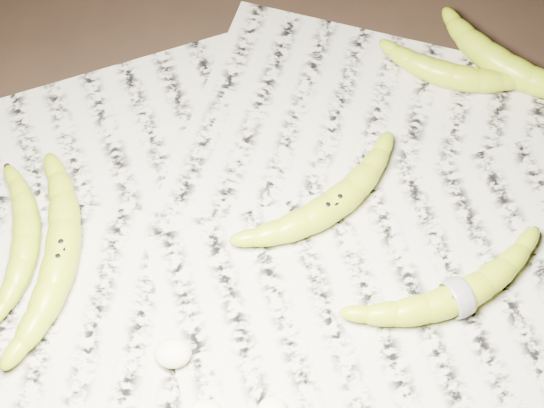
{
  "coord_description": "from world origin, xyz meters",
  "views": [
    {
      "loc": [
        -0.04,
        -0.36,
        0.79
      ],
      "look_at": [
        -0.03,
        0.05,
        0.05
      ],
      "focal_mm": 50.0,
      "sensor_mm": 36.0,
      "label": 1
    }
  ],
  "objects_px": {
    "banana_left_b": "(25,238)",
    "banana_taped": "(458,296)",
    "banana_left_a": "(61,254)",
    "banana_upper_a": "(454,75)",
    "banana_upper_b": "(506,65)",
    "banana_center": "(332,205)"
  },
  "relations": [
    {
      "from": "banana_taped",
      "to": "banana_left_a",
      "type": "bearing_deg",
      "value": 149.75
    },
    {
      "from": "banana_left_a",
      "to": "banana_left_b",
      "type": "distance_m",
      "value": 0.05
    },
    {
      "from": "banana_left_a",
      "to": "banana_left_b",
      "type": "bearing_deg",
      "value": 65.95
    },
    {
      "from": "banana_left_a",
      "to": "banana_upper_b",
      "type": "xyz_separation_m",
      "value": [
        0.55,
        0.24,
        0.0
      ]
    },
    {
      "from": "banana_left_b",
      "to": "banana_center",
      "type": "relative_size",
      "value": 0.82
    },
    {
      "from": "banana_taped",
      "to": "banana_left_b",
      "type": "bearing_deg",
      "value": 147.77
    },
    {
      "from": "banana_upper_a",
      "to": "banana_left_a",
      "type": "bearing_deg",
      "value": -134.82
    },
    {
      "from": "banana_center",
      "to": "banana_upper_b",
      "type": "relative_size",
      "value": 1.06
    },
    {
      "from": "banana_center",
      "to": "banana_left_b",
      "type": "bearing_deg",
      "value": 149.53
    },
    {
      "from": "banana_taped",
      "to": "banana_upper_a",
      "type": "distance_m",
      "value": 0.31
    },
    {
      "from": "banana_upper_a",
      "to": "banana_upper_b",
      "type": "xyz_separation_m",
      "value": [
        0.07,
        0.01,
        0.0
      ]
    },
    {
      "from": "banana_left_b",
      "to": "banana_taped",
      "type": "relative_size",
      "value": 0.78
    },
    {
      "from": "banana_left_b",
      "to": "banana_center",
      "type": "distance_m",
      "value": 0.35
    },
    {
      "from": "banana_center",
      "to": "banana_upper_a",
      "type": "xyz_separation_m",
      "value": [
        0.17,
        0.18,
        -0.0
      ]
    },
    {
      "from": "banana_left_a",
      "to": "banana_upper_a",
      "type": "xyz_separation_m",
      "value": [
        0.48,
        0.23,
        -0.0
      ]
    },
    {
      "from": "banana_left_a",
      "to": "banana_taped",
      "type": "xyz_separation_m",
      "value": [
        0.43,
        -0.07,
        -0.0
      ]
    },
    {
      "from": "banana_upper_b",
      "to": "banana_taped",
      "type": "bearing_deg",
      "value": -67.68
    },
    {
      "from": "banana_left_a",
      "to": "banana_upper_a",
      "type": "bearing_deg",
      "value": -59.02
    },
    {
      "from": "banana_left_b",
      "to": "banana_taped",
      "type": "xyz_separation_m",
      "value": [
        0.48,
        -0.09,
        0.0
      ]
    },
    {
      "from": "banana_left_a",
      "to": "banana_center",
      "type": "distance_m",
      "value": 0.31
    },
    {
      "from": "banana_center",
      "to": "banana_taped",
      "type": "height_order",
      "value": "banana_center"
    },
    {
      "from": "banana_left_a",
      "to": "banana_taped",
      "type": "relative_size",
      "value": 1.05
    }
  ]
}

